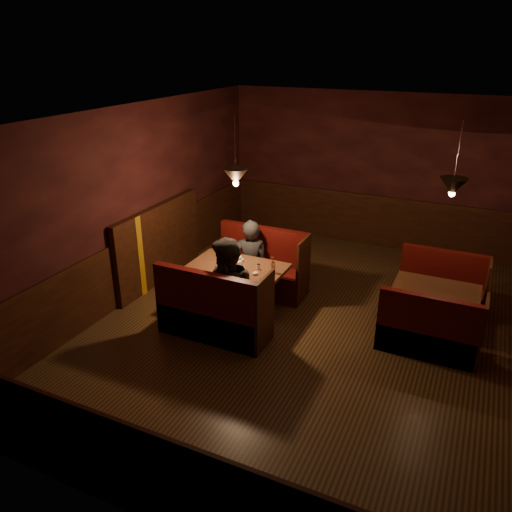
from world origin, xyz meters
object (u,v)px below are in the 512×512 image
at_px(main_table, 238,277).
at_px(main_bench_near, 213,316).
at_px(main_bench_far, 261,271).
at_px(second_bench_near, 428,335).
at_px(second_bench_far, 440,291).
at_px(second_table, 435,299).
at_px(diner_b, 228,276).
at_px(diner_a, 250,247).

xyz_separation_m(main_table, main_bench_near, (0.02, -0.78, -0.24)).
relative_size(main_bench_far, second_bench_near, 1.21).
height_order(main_bench_far, second_bench_near, main_bench_far).
xyz_separation_m(main_table, second_bench_far, (2.69, 1.38, -0.28)).
relative_size(main_bench_near, second_table, 1.34).
bearing_deg(second_bench_far, diner_b, -142.70).
height_order(main_bench_far, main_bench_near, same).
distance_m(second_table, second_bench_near, 0.70).
distance_m(main_table, diner_a, 0.67).
bearing_deg(main_bench_near, diner_b, 60.83).
distance_m(second_bench_far, diner_b, 3.25).
bearing_deg(second_bench_near, second_bench_far, 90.00).
xyz_separation_m(main_bench_far, second_table, (2.64, -0.08, 0.14)).
bearing_deg(second_table, main_bench_far, 178.31).
bearing_deg(second_bench_near, main_table, -179.36).
bearing_deg(second_bench_near, second_table, 92.20).
bearing_deg(second_bench_near, diner_b, -166.89).
bearing_deg(main_bench_near, main_table, 91.23).
bearing_deg(main_table, second_table, 14.82).
distance_m(second_bench_far, diner_a, 2.93).
bearing_deg(main_bench_near, diner_a, 94.88).
bearing_deg(diner_a, main_bench_near, 70.45).
relative_size(main_bench_far, main_bench_near, 1.00).
height_order(main_table, main_bench_near, main_bench_near).
distance_m(main_bench_far, main_bench_near, 1.56).
xyz_separation_m(second_bench_near, diner_a, (-2.79, 0.59, 0.50)).
distance_m(main_bench_far, second_bench_near, 2.77).
bearing_deg(second_table, main_table, -165.18).
bearing_deg(main_table, diner_a, 99.41).
height_order(main_table, main_bench_far, main_bench_far).
height_order(second_bench_far, diner_a, diner_a).
bearing_deg(main_bench_near, second_bench_far, 38.95).
xyz_separation_m(second_bench_far, second_bench_near, (0.00, -1.35, 0.00)).
bearing_deg(second_bench_near, main_bench_near, -163.12).
bearing_deg(diner_b, main_bench_far, 118.69).
xyz_separation_m(main_table, diner_b, (0.14, -0.56, 0.29)).
bearing_deg(diner_a, second_bench_near, 143.60).
bearing_deg(diner_a, diner_b, 77.04).
distance_m(diner_a, diner_b, 1.21).
distance_m(second_table, second_bench_far, 0.70).
relative_size(diner_a, diner_b, 0.92).
xyz_separation_m(second_bench_near, diner_b, (-2.55, -0.59, 0.57)).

